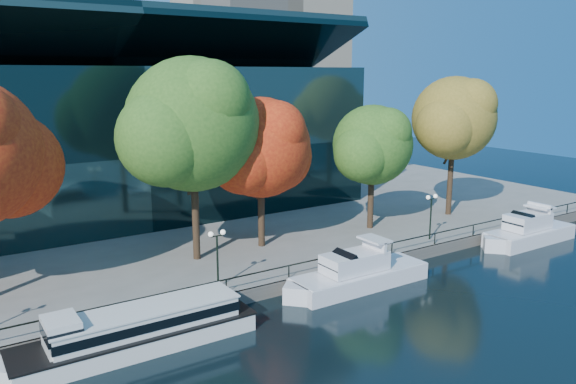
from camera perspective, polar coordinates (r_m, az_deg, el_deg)
ground at (r=38.55m, az=2.79°, el=-11.57°), size 160.00×160.00×0.00m
promenade at (r=69.78m, az=-15.02°, el=-0.75°), size 90.00×67.08×1.00m
railing at (r=40.32m, az=0.09°, el=-7.51°), size 88.20×0.08×0.99m
convention_building at (r=63.00m, az=-17.55°, el=5.16°), size 50.00×24.57×21.43m
tour_boat at (r=33.73m, az=-15.57°, el=-13.36°), size 14.97×3.34×2.84m
cruiser_near at (r=41.55m, az=6.83°, el=-8.25°), size 12.06×3.10×3.49m
cruiser_far at (r=56.14m, az=23.10°, el=-3.71°), size 11.01×3.05×3.60m
tree_2 at (r=43.19m, az=-9.39°, el=6.50°), size 12.70×10.42×15.69m
tree_3 at (r=46.30m, az=-2.57°, el=4.32°), size 10.34×8.48×12.54m
tree_4 at (r=52.56m, az=8.73°, el=4.58°), size 9.25×7.59×11.61m
tree_5 at (r=59.38m, az=16.65°, el=7.02°), size 10.47×8.58×14.14m
lamp_1 at (r=38.38m, az=-7.21°, el=-5.42°), size 1.26×0.36×4.03m
lamp_2 at (r=50.60m, az=14.35°, el=-1.43°), size 1.26×0.36×4.03m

